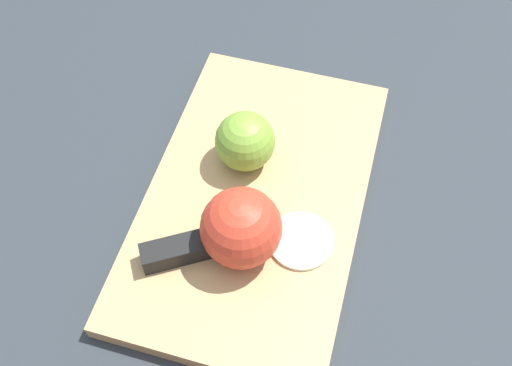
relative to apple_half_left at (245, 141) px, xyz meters
name	(u,v)px	position (x,y,z in m)	size (l,w,h in m)	color
ground_plane	(256,203)	(0.04, 0.02, -0.05)	(4.00, 4.00, 0.00)	#282D33
cutting_board	(256,198)	(0.04, 0.02, -0.04)	(0.39, 0.25, 0.02)	tan
apple_half_left	(245,141)	(0.00, 0.00, 0.00)	(0.07, 0.07, 0.07)	olive
apple_half_right	(241,228)	(0.11, 0.02, 0.01)	(0.08, 0.08, 0.08)	red
knife	(189,248)	(0.13, -0.03, -0.02)	(0.10, 0.17, 0.02)	silver
apple_slice	(301,241)	(0.09, 0.08, -0.03)	(0.07, 0.07, 0.00)	beige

